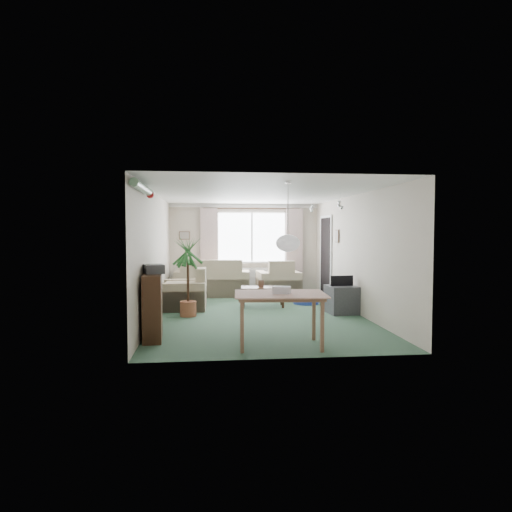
{
  "coord_description": "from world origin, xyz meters",
  "views": [
    {
      "loc": [
        -1.0,
        -9.03,
        1.65
      ],
      "look_at": [
        0.0,
        0.3,
        1.15
      ],
      "focal_mm": 32.0,
      "sensor_mm": 36.0,
      "label": 1
    }
  ],
  "objects": [
    {
      "name": "wall_picture_right",
      "position": [
        1.98,
        1.2,
        1.55
      ],
      "size": [
        0.03,
        0.24,
        0.3
      ],
      "primitive_type": "cube",
      "color": "brown"
    },
    {
      "name": "dining_table",
      "position": [
        0.04,
        -2.6,
        0.37
      ],
      "size": [
        1.25,
        0.88,
        0.75
      ],
      "primitive_type": "cube",
      "rotation": [
        0.0,
        0.0,
        -0.07
      ],
      "color": "tan",
      "rests_on": "ground"
    },
    {
      "name": "window",
      "position": [
        0.2,
        3.23,
        1.5
      ],
      "size": [
        1.8,
        0.03,
        1.3
      ],
      "primitive_type": "cube",
      "color": "white"
    },
    {
      "name": "curtain_right",
      "position": [
        1.35,
        3.13,
        1.27
      ],
      "size": [
        0.45,
        0.08,
        2.0
      ],
      "primitive_type": "cube",
      "color": "beige"
    },
    {
      "name": "tinsel_garland",
      "position": [
        -1.92,
        -2.3,
        2.28
      ],
      "size": [
        1.6,
        1.6,
        0.12
      ],
      "primitive_type": "cylinder",
      "color": "#196626"
    },
    {
      "name": "bookshelf",
      "position": [
        -1.84,
        -1.96,
        0.5
      ],
      "size": [
        0.33,
        0.84,
        1.01
      ],
      "primitive_type": "cube",
      "rotation": [
        0.0,
        0.0,
        0.07
      ],
      "color": "black",
      "rests_on": "ground"
    },
    {
      "name": "doorway",
      "position": [
        1.99,
        2.2,
        1.0
      ],
      "size": [
        0.03,
        0.95,
        2.0
      ],
      "primitive_type": "cube",
      "color": "black"
    },
    {
      "name": "ground",
      "position": [
        0.0,
        0.0,
        0.0
      ],
      "size": [
        6.5,
        6.5,
        0.0
      ],
      "primitive_type": "plane",
      "color": "#2F4F3B"
    },
    {
      "name": "gift_box",
      "position": [
        0.06,
        -2.61,
        0.81
      ],
      "size": [
        0.29,
        0.24,
        0.12
      ],
      "primitive_type": "cube",
      "rotation": [
        0.0,
        0.0,
        -0.27
      ],
      "color": "silver",
      "rests_on": "dining_table"
    },
    {
      "name": "curtain_rod",
      "position": [
        0.2,
        3.15,
        2.27
      ],
      "size": [
        2.6,
        0.03,
        0.03
      ],
      "primitive_type": "cube",
      "color": "black"
    },
    {
      "name": "coffee_table",
      "position": [
        0.22,
        0.89,
        0.22
      ],
      "size": [
        1.0,
        0.62,
        0.43
      ],
      "primitive_type": "cube",
      "rotation": [
        0.0,
        0.0,
        -0.09
      ],
      "color": "black",
      "rests_on": "ground"
    },
    {
      "name": "photo_frame",
      "position": [
        0.17,
        0.84,
        0.51
      ],
      "size": [
        0.12,
        0.06,
        0.16
      ],
      "primitive_type": "cube",
      "rotation": [
        0.0,
        0.0,
        -0.35
      ],
      "color": "#52362A",
      "rests_on": "coffee_table"
    },
    {
      "name": "houseplant",
      "position": [
        -1.38,
        -0.11,
        0.79
      ],
      "size": [
        0.7,
        0.7,
        1.58
      ],
      "primitive_type": "cylinder",
      "rotation": [
        0.0,
        0.0,
        -0.03
      ],
      "color": "#1C5220",
      "rests_on": "ground"
    },
    {
      "name": "sofa",
      "position": [
        -0.87,
        2.75,
        0.47
      ],
      "size": [
        1.95,
        1.13,
        0.94
      ],
      "primitive_type": "cube",
      "rotation": [
        0.0,
        0.0,
        3.07
      ],
      "color": "#C4BC94",
      "rests_on": "ground"
    },
    {
      "name": "wall_picture_back",
      "position": [
        -1.6,
        3.23,
        1.55
      ],
      "size": [
        0.28,
        0.03,
        0.22
      ],
      "primitive_type": "cube",
      "color": "brown"
    },
    {
      "name": "bauble_cluster_a",
      "position": [
        1.3,
        0.9,
        2.22
      ],
      "size": [
        0.2,
        0.2,
        0.2
      ],
      "primitive_type": "sphere",
      "color": "silver"
    },
    {
      "name": "curtain_left",
      "position": [
        -0.95,
        3.13,
        1.27
      ],
      "size": [
        0.45,
        0.08,
        2.0
      ],
      "primitive_type": "cube",
      "color": "beige"
    },
    {
      "name": "hifi_box",
      "position": [
        -1.82,
        -1.9,
        1.08
      ],
      "size": [
        0.37,
        0.42,
        0.14
      ],
      "primitive_type": "cube",
      "rotation": [
        0.0,
        0.0,
        0.29
      ],
      "color": "#393A3E",
      "rests_on": "bookshelf"
    },
    {
      "name": "bauble_cluster_b",
      "position": [
        1.6,
        -0.3,
        2.22
      ],
      "size": [
        0.2,
        0.2,
        0.2
      ],
      "primitive_type": "sphere",
      "color": "silver"
    },
    {
      "name": "armchair_left",
      "position": [
        -1.5,
        0.77,
        0.44
      ],
      "size": [
        0.96,
        1.01,
        0.87
      ],
      "primitive_type": "cube",
      "rotation": [
        0.0,
        0.0,
        -1.6
      ],
      "color": "beige",
      "rests_on": "ground"
    },
    {
      "name": "pendant_lamp",
      "position": [
        0.2,
        -2.3,
        1.48
      ],
      "size": [
        0.36,
        0.36,
        0.36
      ],
      "primitive_type": "sphere",
      "color": "white"
    },
    {
      "name": "armchair_corner",
      "position": [
        0.81,
        2.44,
        0.46
      ],
      "size": [
        1.08,
        1.02,
        0.93
      ],
      "primitive_type": "cube",
      "rotation": [
        0.0,
        0.0,
        3.18
      ],
      "color": "beige",
      "rests_on": "ground"
    },
    {
      "name": "radiator",
      "position": [
        0.2,
        3.19,
        0.4
      ],
      "size": [
        1.2,
        0.1,
        0.55
      ],
      "primitive_type": "cube",
      "color": "white"
    },
    {
      "name": "tv_cube",
      "position": [
        1.7,
        -0.11,
        0.28
      ],
      "size": [
        0.61,
        0.66,
        0.56
      ],
      "primitive_type": "cube",
      "rotation": [
        0.0,
        0.0,
        0.08
      ],
      "color": "#353539",
      "rests_on": "ground"
    },
    {
      "name": "pet_bed",
      "position": [
        1.25,
        1.16,
        0.06
      ],
      "size": [
        0.68,
        0.68,
        0.12
      ],
      "primitive_type": "cylinder",
      "rotation": [
        0.0,
        0.0,
        0.18
      ],
      "color": "navy",
      "rests_on": "ground"
    }
  ]
}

